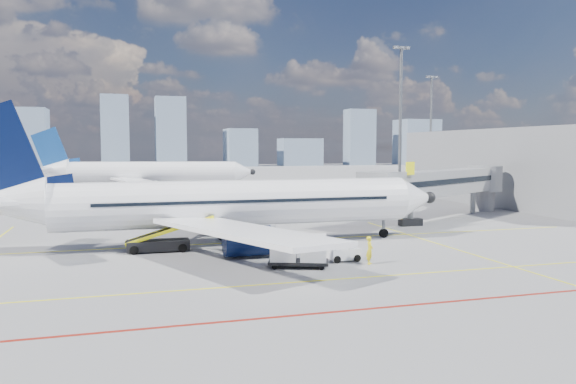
{
  "coord_description": "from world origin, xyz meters",
  "views": [
    {
      "loc": [
        -9.89,
        -35.79,
        7.61
      ],
      "look_at": [
        3.04,
        7.73,
        4.0
      ],
      "focal_mm": 35.0,
      "sensor_mm": 36.0,
      "label": 1
    }
  ],
  "objects_px": {
    "second_aircraft": "(143,173)",
    "belt_loader": "(160,242)",
    "baggage_tug": "(343,252)",
    "cargo_dolly": "(299,250)",
    "ramp_worker": "(370,250)",
    "main_aircraft": "(219,204)"
  },
  "relations": [
    {
      "from": "second_aircraft",
      "to": "belt_loader",
      "type": "bearing_deg",
      "value": -78.23
    },
    {
      "from": "baggage_tug",
      "to": "cargo_dolly",
      "type": "distance_m",
      "value": 3.58
    },
    {
      "from": "belt_loader",
      "to": "ramp_worker",
      "type": "height_order",
      "value": "belt_loader"
    },
    {
      "from": "second_aircraft",
      "to": "baggage_tug",
      "type": "height_order",
      "value": "second_aircraft"
    },
    {
      "from": "second_aircraft",
      "to": "belt_loader",
      "type": "relative_size",
      "value": 5.9
    },
    {
      "from": "main_aircraft",
      "to": "cargo_dolly",
      "type": "relative_size",
      "value": 9.0
    },
    {
      "from": "second_aircraft",
      "to": "ramp_worker",
      "type": "bearing_deg",
      "value": -67.38
    },
    {
      "from": "main_aircraft",
      "to": "belt_loader",
      "type": "relative_size",
      "value": 5.77
    },
    {
      "from": "main_aircraft",
      "to": "cargo_dolly",
      "type": "distance_m",
      "value": 10.14
    },
    {
      "from": "second_aircraft",
      "to": "cargo_dolly",
      "type": "relative_size",
      "value": 9.2
    },
    {
      "from": "second_aircraft",
      "to": "baggage_tug",
      "type": "bearing_deg",
      "value": -68.3
    },
    {
      "from": "main_aircraft",
      "to": "ramp_worker",
      "type": "distance_m",
      "value": 12.95
    },
    {
      "from": "main_aircraft",
      "to": "second_aircraft",
      "type": "height_order",
      "value": "second_aircraft"
    },
    {
      "from": "second_aircraft",
      "to": "ramp_worker",
      "type": "height_order",
      "value": "second_aircraft"
    },
    {
      "from": "baggage_tug",
      "to": "ramp_worker",
      "type": "relative_size",
      "value": 1.08
    },
    {
      "from": "ramp_worker",
      "to": "belt_loader",
      "type": "bearing_deg",
      "value": 92.11
    },
    {
      "from": "ramp_worker",
      "to": "baggage_tug",
      "type": "bearing_deg",
      "value": 79.97
    },
    {
      "from": "belt_loader",
      "to": "ramp_worker",
      "type": "relative_size",
      "value": 3.5
    },
    {
      "from": "main_aircraft",
      "to": "belt_loader",
      "type": "height_order",
      "value": "main_aircraft"
    },
    {
      "from": "main_aircraft",
      "to": "baggage_tug",
      "type": "relative_size",
      "value": 18.63
    },
    {
      "from": "baggage_tug",
      "to": "cargo_dolly",
      "type": "height_order",
      "value": "cargo_dolly"
    },
    {
      "from": "baggage_tug",
      "to": "belt_loader",
      "type": "relative_size",
      "value": 0.31
    }
  ]
}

